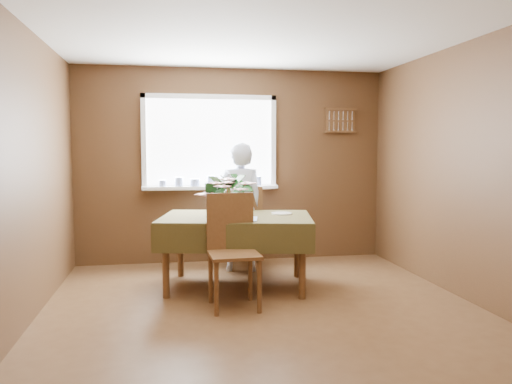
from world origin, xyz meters
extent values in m
plane|color=#50321B|center=(0.00, 0.00, 0.00)|extent=(4.50, 4.50, 0.00)
plane|color=white|center=(0.00, 0.00, 2.50)|extent=(4.50, 4.50, 0.00)
plane|color=brown|center=(0.00, 2.25, 1.25)|extent=(4.00, 0.00, 4.00)
plane|color=brown|center=(0.00, -2.25, 1.25)|extent=(4.00, 0.00, 4.00)
plane|color=brown|center=(-2.00, 0.00, 1.25)|extent=(0.00, 4.50, 4.50)
plane|color=brown|center=(2.00, 0.00, 1.25)|extent=(0.00, 4.50, 4.50)
cube|color=white|center=(-0.30, 2.23, 1.55)|extent=(1.60, 0.01, 1.10)
cube|color=white|center=(-0.30, 2.22, 2.13)|extent=(1.72, 0.06, 0.06)
cube|color=white|center=(-0.30, 2.22, 0.97)|extent=(1.72, 0.06, 0.06)
cube|color=white|center=(-1.13, 2.22, 1.55)|extent=(0.06, 0.06, 1.22)
cube|color=white|center=(0.53, 2.22, 1.55)|extent=(0.06, 0.06, 1.22)
cube|color=white|center=(-0.30, 2.15, 0.98)|extent=(1.72, 0.20, 0.04)
cylinder|color=white|center=(-0.90, 2.13, 1.04)|extent=(0.09, 0.09, 0.08)
cylinder|color=white|center=(-0.70, 2.13, 1.06)|extent=(0.11, 0.11, 0.12)
cylinder|color=white|center=(-0.50, 2.13, 1.05)|extent=(0.12, 0.12, 0.09)
cylinder|color=white|center=(-0.30, 2.13, 1.06)|extent=(0.10, 0.10, 0.13)
cylinder|color=white|center=(-0.10, 2.13, 1.05)|extent=(0.11, 0.11, 0.10)
cylinder|color=white|center=(0.10, 2.13, 1.04)|extent=(0.09, 0.09, 0.08)
cylinder|color=white|center=(0.30, 2.13, 1.06)|extent=(0.11, 0.11, 0.12)
cube|color=brown|center=(1.45, 2.23, 1.85)|extent=(0.40, 0.03, 0.30)
cube|color=brown|center=(1.45, 2.21, 2.00)|extent=(0.44, 0.04, 0.03)
cube|color=brown|center=(1.45, 2.21, 1.70)|extent=(0.44, 0.04, 0.03)
cylinder|color=brown|center=(-0.88, 0.70, 0.36)|extent=(0.07, 0.07, 0.71)
cylinder|color=brown|center=(0.44, 0.43, 0.36)|extent=(0.07, 0.07, 0.71)
cylinder|color=brown|center=(-0.71, 1.52, 0.36)|extent=(0.07, 0.07, 0.71)
cylinder|color=brown|center=(0.61, 1.26, 0.36)|extent=(0.07, 0.07, 0.71)
cube|color=brown|center=(-0.13, 0.98, 0.73)|extent=(1.67, 1.28, 0.04)
cube|color=#2F2811|center=(-0.13, 0.98, 0.76)|extent=(1.74, 1.35, 0.01)
cube|color=#2F2811|center=(-0.24, 0.46, 0.61)|extent=(1.53, 0.32, 0.28)
cube|color=#2F2811|center=(-0.03, 1.50, 0.61)|extent=(1.53, 0.32, 0.28)
cube|color=#2F2811|center=(-0.90, 1.13, 0.61)|extent=(0.22, 1.04, 0.28)
cube|color=#2F2811|center=(0.63, 0.82, 0.61)|extent=(0.22, 1.04, 0.28)
cube|color=#499BD1|center=(-0.18, 0.73, 0.77)|extent=(0.51, 0.41, 0.01)
cylinder|color=brown|center=(0.30, 2.06, 0.23)|extent=(0.04, 0.04, 0.47)
cylinder|color=brown|center=(-0.07, 2.10, 0.23)|extent=(0.04, 0.04, 0.47)
cylinder|color=brown|center=(0.25, 1.68, 0.23)|extent=(0.04, 0.04, 0.47)
cylinder|color=brown|center=(-0.12, 1.73, 0.23)|extent=(0.04, 0.04, 0.47)
cube|color=brown|center=(0.09, 1.89, 0.48)|extent=(0.49, 0.49, 0.03)
cube|color=brown|center=(0.06, 1.69, 0.76)|extent=(0.44, 0.08, 0.52)
cylinder|color=brown|center=(-0.44, 0.07, 0.24)|extent=(0.04, 0.04, 0.48)
cylinder|color=brown|center=(-0.05, 0.09, 0.24)|extent=(0.04, 0.04, 0.48)
cylinder|color=brown|center=(-0.46, 0.46, 0.24)|extent=(0.04, 0.04, 0.48)
cylinder|color=brown|center=(-0.07, 0.47, 0.24)|extent=(0.04, 0.04, 0.48)
cube|color=brown|center=(-0.25, 0.27, 0.50)|extent=(0.47, 0.47, 0.03)
cube|color=brown|center=(-0.26, 0.48, 0.78)|extent=(0.45, 0.05, 0.54)
imported|color=white|center=(0.01, 1.68, 0.77)|extent=(0.60, 0.43, 1.54)
cylinder|color=white|center=(-0.23, 0.76, 0.82)|extent=(0.10, 0.10, 0.13)
cylinder|color=#33662D|center=(-0.23, 0.76, 0.92)|extent=(0.06, 0.06, 0.09)
cylinder|color=white|center=(0.37, 1.03, 0.77)|extent=(0.26, 0.26, 0.01)
cube|color=silver|center=(-0.07, 0.77, 0.77)|extent=(0.04, 0.24, 0.00)
camera|label=1|loc=(-0.86, -4.20, 1.47)|focal=35.00mm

